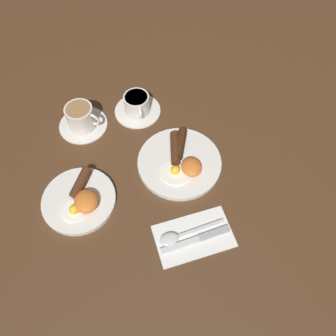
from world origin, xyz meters
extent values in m
plane|color=#4C301C|center=(0.00, 0.00, 0.00)|extent=(3.00, 3.00, 0.00)
cylinder|color=silver|center=(0.00, 0.00, 0.01)|extent=(0.24, 0.24, 0.01)
cylinder|color=white|center=(-0.03, 0.02, 0.02)|extent=(0.08, 0.08, 0.01)
sphere|color=yellow|center=(-0.03, 0.02, 0.03)|extent=(0.03, 0.03, 0.03)
ellipsoid|color=orange|center=(-0.04, -0.02, 0.03)|extent=(0.06, 0.06, 0.03)
cylinder|color=#3A1F0D|center=(0.05, -0.02, 0.03)|extent=(0.10, 0.07, 0.03)
cylinder|color=#452513|center=(0.04, 0.00, 0.03)|extent=(0.11, 0.06, 0.03)
cylinder|color=silver|center=(-0.03, 0.30, 0.01)|extent=(0.20, 0.20, 0.01)
cylinder|color=white|center=(-0.06, 0.32, 0.02)|extent=(0.06, 0.06, 0.01)
sphere|color=yellow|center=(-0.06, 0.31, 0.03)|extent=(0.03, 0.03, 0.03)
ellipsoid|color=orange|center=(-0.05, 0.28, 0.03)|extent=(0.07, 0.06, 0.03)
cylinder|color=#4B2816|center=(0.01, 0.28, 0.03)|extent=(0.09, 0.07, 0.03)
cylinder|color=silver|center=(0.23, 0.06, 0.00)|extent=(0.15, 0.15, 0.01)
cylinder|color=silver|center=(0.23, 0.06, 0.04)|extent=(0.08, 0.08, 0.06)
cylinder|color=#9E7047|center=(0.23, 0.06, 0.06)|extent=(0.07, 0.07, 0.00)
torus|color=silver|center=(0.19, 0.06, 0.04)|extent=(0.04, 0.01, 0.04)
cylinder|color=silver|center=(0.23, 0.24, 0.00)|extent=(0.15, 0.15, 0.01)
cylinder|color=silver|center=(0.23, 0.24, 0.04)|extent=(0.08, 0.08, 0.07)
cylinder|color=#9E7047|center=(0.23, 0.24, 0.08)|extent=(0.07, 0.07, 0.00)
torus|color=silver|center=(0.21, 0.21, 0.05)|extent=(0.04, 0.04, 0.05)
cube|color=white|center=(-0.22, 0.04, 0.00)|extent=(0.12, 0.20, 0.01)
cube|color=silver|center=(-0.23, 0.08, 0.01)|extent=(0.02, 0.10, 0.00)
cube|color=#9E9EA3|center=(-0.23, -0.01, 0.01)|extent=(0.02, 0.08, 0.01)
ellipsoid|color=silver|center=(-0.21, 0.10, 0.01)|extent=(0.04, 0.05, 0.01)
cube|color=silver|center=(-0.21, 0.01, 0.01)|extent=(0.01, 0.13, 0.00)
camera|label=1|loc=(-0.47, 0.19, 0.81)|focal=35.00mm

